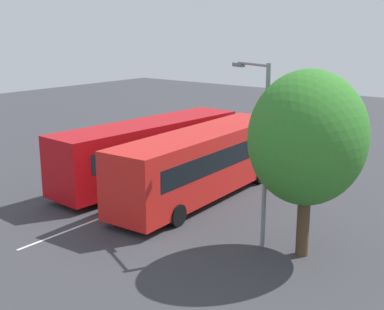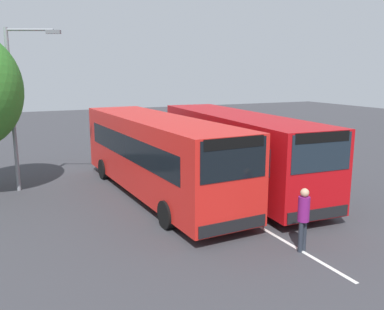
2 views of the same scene
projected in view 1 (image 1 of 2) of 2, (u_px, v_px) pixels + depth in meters
ground_plane at (174, 190)px, 25.17m from camera, size 80.16×80.16×0.00m
bus_far_left at (203, 162)px, 23.74m from camera, size 11.18×3.09×3.15m
bus_center_left at (150, 150)px, 26.04m from camera, size 11.18×3.06×3.15m
pedestrian at (247, 144)px, 30.09m from camera, size 0.39×0.39×1.81m
street_lamp at (262, 142)px, 18.04m from camera, size 1.03×2.07×6.61m
depot_tree at (308, 138)px, 17.06m from camera, size 4.33×3.89×6.49m
lane_stripe_outer_left at (174, 190)px, 25.16m from camera, size 17.55×0.27×0.01m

